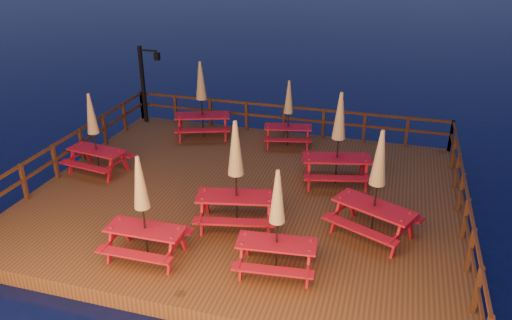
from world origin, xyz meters
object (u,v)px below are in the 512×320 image
object	(u,v)px
picnic_table_2	(277,221)
picnic_table_1	(94,132)
lamp_post	(146,78)
picnic_table_0	(143,207)

from	to	relation	value
picnic_table_2	picnic_table_1	bearing A→B (deg)	147.28
lamp_post	picnic_table_2	distance (m)	10.59
picnic_table_0	picnic_table_2	world-z (taller)	picnic_table_0
picnic_table_2	lamp_post	bearing A→B (deg)	126.27
lamp_post	picnic_table_0	xyz separation A→B (m)	(4.11, -8.14, -0.46)
picnic_table_0	picnic_table_1	world-z (taller)	picnic_table_0
picnic_table_1	picnic_table_2	distance (m)	7.37
picnic_table_0	picnic_table_2	size ratio (longest dim) A/B	1.02
lamp_post	picnic_table_1	distance (m)	4.57
picnic_table_0	picnic_table_2	xyz separation A→B (m)	(3.02, 0.32, -0.03)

